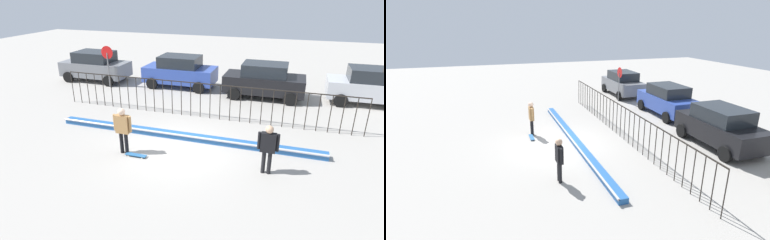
# 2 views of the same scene
# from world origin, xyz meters

# --- Properties ---
(ground_plane) EXTENTS (60.00, 60.00, 0.00)m
(ground_plane) POSITION_xyz_m (0.00, 0.00, 0.00)
(ground_plane) COLOR #9E9991
(bowl_coping_ledge) EXTENTS (11.00, 0.40, 0.27)m
(bowl_coping_ledge) POSITION_xyz_m (0.00, 0.81, 0.12)
(bowl_coping_ledge) COLOR #235699
(bowl_coping_ledge) RESTS_ON ground
(perimeter_fence) EXTENTS (14.04, 0.04, 1.66)m
(perimeter_fence) POSITION_xyz_m (0.00, 3.28, 1.03)
(perimeter_fence) COLOR black
(perimeter_fence) RESTS_ON ground
(skateboarder) EXTENTS (0.71, 0.27, 1.76)m
(skateboarder) POSITION_xyz_m (-1.63, -0.98, 1.05)
(skateboarder) COLOR black
(skateboarder) RESTS_ON ground
(skateboard) EXTENTS (0.80, 0.20, 0.07)m
(skateboard) POSITION_xyz_m (-1.11, -1.09, 0.06)
(skateboard) COLOR #26598C
(skateboard) RESTS_ON ground
(camera_operator) EXTENTS (0.68, 0.26, 1.69)m
(camera_operator) POSITION_xyz_m (3.46, -0.77, 1.02)
(camera_operator) COLOR black
(camera_operator) RESTS_ON ground
(parked_car_gray) EXTENTS (4.30, 2.12, 1.90)m
(parked_car_gray) POSITION_xyz_m (-8.30, 7.36, 0.97)
(parked_car_gray) COLOR slate
(parked_car_gray) RESTS_ON ground
(parked_car_blue) EXTENTS (4.30, 2.12, 1.90)m
(parked_car_blue) POSITION_xyz_m (-2.60, 7.70, 0.97)
(parked_car_blue) COLOR #2D479E
(parked_car_blue) RESTS_ON ground
(parked_car_black) EXTENTS (4.30, 2.12, 1.90)m
(parked_car_black) POSITION_xyz_m (2.47, 7.19, 0.97)
(parked_car_black) COLOR black
(parked_car_black) RESTS_ON ground
(parked_car_silver) EXTENTS (4.30, 2.12, 1.90)m
(parked_car_silver) POSITION_xyz_m (7.86, 7.77, 0.97)
(parked_car_silver) COLOR #B7BABF
(parked_car_silver) RESTS_ON ground
(stop_sign) EXTENTS (0.76, 0.07, 2.50)m
(stop_sign) POSITION_xyz_m (-6.65, 6.27, 1.62)
(stop_sign) COLOR slate
(stop_sign) RESTS_ON ground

